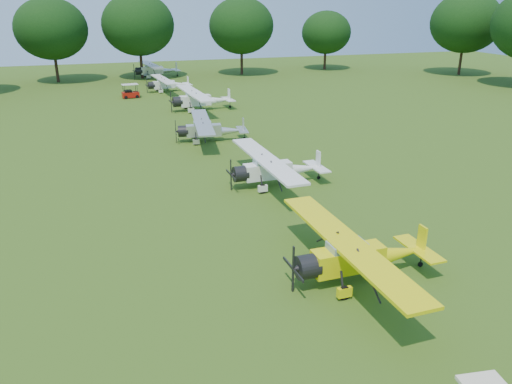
{
  "coord_description": "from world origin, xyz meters",
  "views": [
    {
      "loc": [
        -9.13,
        -25.98,
        11.62
      ],
      "look_at": [
        -1.15,
        -0.65,
        1.4
      ],
      "focal_mm": 35.0,
      "sensor_mm": 36.0,
      "label": 1
    }
  ],
  "objects_px": {
    "aircraft_3": "(275,167)",
    "golf_cart": "(130,93)",
    "aircraft_2": "(359,254)",
    "aircraft_4": "(209,128)",
    "aircraft_7": "(155,69)",
    "aircraft_5": "(200,99)",
    "aircraft_6": "(167,83)"
  },
  "relations": [
    {
      "from": "aircraft_4",
      "to": "aircraft_6",
      "type": "distance_m",
      "value": 26.96
    },
    {
      "from": "aircraft_2",
      "to": "aircraft_5",
      "type": "bearing_deg",
      "value": 87.34
    },
    {
      "from": "aircraft_2",
      "to": "golf_cart",
      "type": "height_order",
      "value": "aircraft_2"
    },
    {
      "from": "aircraft_2",
      "to": "golf_cart",
      "type": "xyz_separation_m",
      "value": [
        -6.27,
        48.4,
        -0.66
      ]
    },
    {
      "from": "aircraft_3",
      "to": "aircraft_7",
      "type": "xyz_separation_m",
      "value": [
        -1.57,
        53.19,
        0.12
      ]
    },
    {
      "from": "aircraft_3",
      "to": "aircraft_6",
      "type": "height_order",
      "value": "aircraft_3"
    },
    {
      "from": "aircraft_3",
      "to": "aircraft_7",
      "type": "bearing_deg",
      "value": 89.77
    },
    {
      "from": "aircraft_5",
      "to": "aircraft_3",
      "type": "bearing_deg",
      "value": -94.1
    },
    {
      "from": "aircraft_3",
      "to": "aircraft_5",
      "type": "xyz_separation_m",
      "value": [
        0.16,
        25.65,
        0.1
      ]
    },
    {
      "from": "aircraft_2",
      "to": "aircraft_7",
      "type": "bearing_deg",
      "value": 89.29
    },
    {
      "from": "aircraft_3",
      "to": "golf_cart",
      "type": "relative_size",
      "value": 4.85
    },
    {
      "from": "aircraft_2",
      "to": "aircraft_4",
      "type": "bearing_deg",
      "value": 91.16
    },
    {
      "from": "aircraft_5",
      "to": "golf_cart",
      "type": "xyz_separation_m",
      "value": [
        -6.99,
        10.15,
        -0.74
      ]
    },
    {
      "from": "aircraft_5",
      "to": "aircraft_7",
      "type": "bearing_deg",
      "value": 89.82
    },
    {
      "from": "aircraft_4",
      "to": "golf_cart",
      "type": "xyz_separation_m",
      "value": [
        -5.07,
        23.52,
        -0.58
      ]
    },
    {
      "from": "aircraft_3",
      "to": "aircraft_6",
      "type": "distance_m",
      "value": 39.27
    },
    {
      "from": "aircraft_4",
      "to": "golf_cart",
      "type": "bearing_deg",
      "value": 109.36
    },
    {
      "from": "aircraft_4",
      "to": "aircraft_5",
      "type": "height_order",
      "value": "aircraft_5"
    },
    {
      "from": "aircraft_7",
      "to": "golf_cart",
      "type": "xyz_separation_m",
      "value": [
        -5.26,
        -17.39,
        -0.76
      ]
    },
    {
      "from": "aircraft_5",
      "to": "aircraft_4",
      "type": "bearing_deg",
      "value": -101.89
    },
    {
      "from": "aircraft_2",
      "to": "aircraft_4",
      "type": "relative_size",
      "value": 1.07
    },
    {
      "from": "aircraft_3",
      "to": "golf_cart",
      "type": "xyz_separation_m",
      "value": [
        -6.83,
        35.8,
        -0.64
      ]
    },
    {
      "from": "aircraft_6",
      "to": "golf_cart",
      "type": "distance_m",
      "value": 6.28
    },
    {
      "from": "aircraft_5",
      "to": "aircraft_7",
      "type": "distance_m",
      "value": 27.59
    },
    {
      "from": "aircraft_3",
      "to": "aircraft_5",
      "type": "relative_size",
      "value": 0.93
    },
    {
      "from": "aircraft_2",
      "to": "aircraft_5",
      "type": "xyz_separation_m",
      "value": [
        0.72,
        38.25,
        0.07
      ]
    },
    {
      "from": "aircraft_2",
      "to": "aircraft_5",
      "type": "distance_m",
      "value": 38.26
    },
    {
      "from": "aircraft_4",
      "to": "aircraft_5",
      "type": "bearing_deg",
      "value": 89.05
    },
    {
      "from": "aircraft_6",
      "to": "golf_cart",
      "type": "height_order",
      "value": "aircraft_6"
    },
    {
      "from": "aircraft_3",
      "to": "aircraft_4",
      "type": "height_order",
      "value": "aircraft_3"
    },
    {
      "from": "aircraft_5",
      "to": "golf_cart",
      "type": "relative_size",
      "value": 5.24
    },
    {
      "from": "aircraft_3",
      "to": "aircraft_4",
      "type": "bearing_deg",
      "value": 96.22
    }
  ]
}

